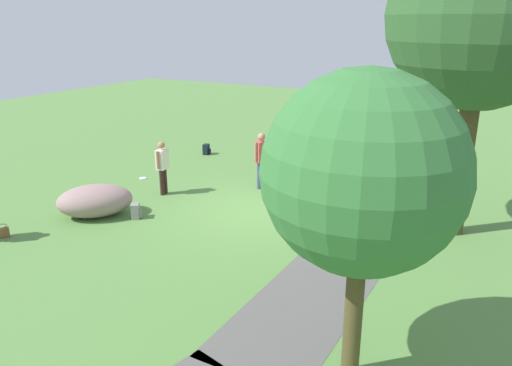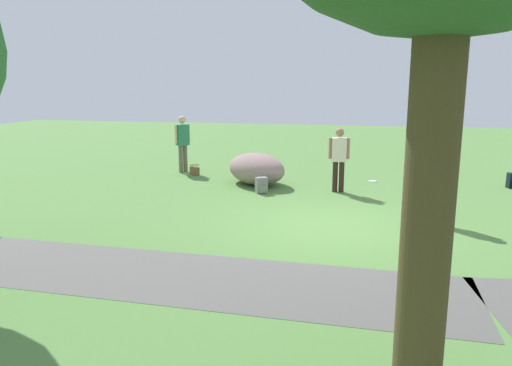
% 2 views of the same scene
% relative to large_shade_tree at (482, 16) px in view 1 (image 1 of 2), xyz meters
% --- Properties ---
extents(ground_plane, '(48.00, 48.00, 0.00)m').
position_rel_large_shade_tree_xyz_m(ground_plane, '(1.07, -4.87, -5.04)').
color(ground_plane, '#56843F').
extents(footpath_segment_near, '(8.17, 2.85, 0.01)m').
position_rel_large_shade_tree_xyz_m(footpath_segment_near, '(-4.96, -2.33, -5.03)').
color(footpath_segment_near, '#595753').
rests_on(footpath_segment_near, ground).
extents(footpath_segment_mid, '(8.03, 2.02, 0.01)m').
position_rel_large_shade_tree_xyz_m(footpath_segment_mid, '(3.00, -1.91, -5.03)').
color(footpath_segment_mid, '#595753').
rests_on(footpath_segment_mid, ground).
extents(large_shade_tree, '(4.10, 4.10, 7.12)m').
position_rel_large_shade_tree_xyz_m(large_shade_tree, '(0.00, 0.00, 0.00)').
color(large_shade_tree, '#4A3F22').
rests_on(large_shade_tree, ground).
extents(young_tree_near_path, '(2.69, 2.69, 4.45)m').
position_rel_large_shade_tree_xyz_m(young_tree_near_path, '(6.18, -0.62, -1.94)').
color(young_tree_near_path, '#4A4122').
rests_on(young_tree_near_path, ground).
extents(lamp_post, '(0.28, 0.28, 3.08)m').
position_rel_large_shade_tree_xyz_m(lamp_post, '(-5.65, -4.26, -3.11)').
color(lamp_post, black).
rests_on(lamp_post, ground).
extents(lawn_boulder, '(2.27, 2.27, 0.85)m').
position_rel_large_shade_tree_xyz_m(lawn_boulder, '(3.40, -8.53, -4.61)').
color(lawn_boulder, gray).
rests_on(lawn_boulder, ground).
extents(man_near_boulder, '(0.48, 0.37, 1.74)m').
position_rel_large_shade_tree_xyz_m(man_near_boulder, '(-0.70, -5.73, -4.02)').
color(man_near_boulder, '#39406C').
rests_on(man_near_boulder, ground).
extents(passerby_on_path, '(0.52, 0.26, 1.61)m').
position_rel_large_shade_tree_xyz_m(passerby_on_path, '(1.17, -8.03, -4.11)').
color(passerby_on_path, '#321E19').
rests_on(passerby_on_path, ground).
extents(handbag_on_grass, '(0.37, 0.37, 0.31)m').
position_rel_large_shade_tree_xyz_m(handbag_on_grass, '(5.51, -9.46, -4.90)').
color(handbag_on_grass, brown).
rests_on(handbag_on_grass, ground).
extents(backpack_by_boulder, '(0.34, 0.35, 0.40)m').
position_rel_large_shade_tree_xyz_m(backpack_by_boulder, '(3.03, -7.47, -4.84)').
color(backpack_by_boulder, gray).
rests_on(backpack_by_boulder, ground).
extents(spare_backpack_on_lawn, '(0.32, 0.31, 0.40)m').
position_rel_large_shade_tree_xyz_m(spare_backpack_on_lawn, '(-3.29, -9.50, -4.84)').
color(spare_backpack_on_lawn, black).
rests_on(spare_backpack_on_lawn, ground).
extents(frisbee_on_grass, '(0.24, 0.24, 0.02)m').
position_rel_large_shade_tree_xyz_m(frisbee_on_grass, '(0.29, -9.62, -5.03)').
color(frisbee_on_grass, white).
rests_on(frisbee_on_grass, ground).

